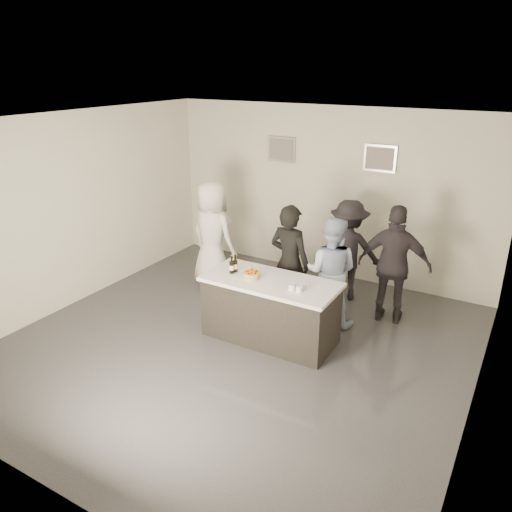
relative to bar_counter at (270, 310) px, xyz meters
name	(u,v)px	position (x,y,z in m)	size (l,w,h in m)	color
floor	(238,344)	(-0.30, -0.37, -0.45)	(6.00, 6.00, 0.00)	#3D3D42
ceiling	(235,122)	(-0.30, -0.37, 2.55)	(6.00, 6.00, 0.00)	white
wall_back	(327,193)	(-0.30, 2.63, 1.05)	(6.00, 0.04, 3.00)	beige
wall_front	(35,353)	(-0.30, -3.37, 1.05)	(6.00, 0.04, 3.00)	beige
wall_left	(74,210)	(-3.30, -0.37, 1.05)	(0.04, 6.00, 3.00)	beige
wall_right	(490,294)	(2.70, -0.37, 1.05)	(0.04, 6.00, 3.00)	beige
picture_left	(282,149)	(-1.20, 2.60, 1.75)	(0.54, 0.04, 0.44)	#B2B2B7
picture_right	(380,158)	(0.60, 2.60, 1.75)	(0.54, 0.04, 0.44)	#B2B2B7
bar_counter	(270,310)	(0.00, 0.00, 0.00)	(1.86, 0.86, 0.90)	white
cake	(252,275)	(-0.26, -0.06, 0.49)	(0.23, 0.23, 0.07)	#FEAC1A
beer_bottle_a	(235,263)	(-0.57, 0.01, 0.58)	(0.07, 0.07, 0.26)	black
beer_bottle_b	(232,265)	(-0.59, -0.06, 0.58)	(0.07, 0.07, 0.26)	black
tumbler_cluster	(297,287)	(0.44, -0.09, 0.49)	(0.19, 0.19, 0.08)	gold
candles	(241,284)	(-0.28, -0.31, 0.45)	(0.24, 0.08, 0.01)	pink
person_main_black	(289,263)	(-0.07, 0.72, 0.44)	(0.65, 0.43, 1.78)	black
person_main_blue	(330,272)	(0.52, 0.85, 0.37)	(0.80, 0.62, 1.65)	#A7B8DB
person_guest_left	(212,235)	(-1.73, 1.11, 0.47)	(0.90, 0.59, 1.84)	white
person_guest_right	(394,265)	(1.30, 1.39, 0.45)	(1.05, 0.44, 1.80)	#2C2830
person_guest_back	(348,250)	(0.44, 1.80, 0.38)	(1.07, 0.62, 1.66)	black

